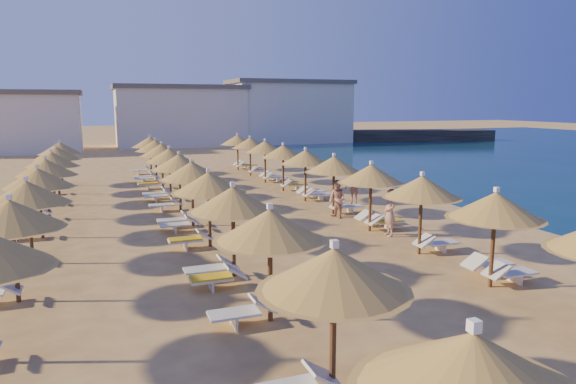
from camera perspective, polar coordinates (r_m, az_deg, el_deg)
name	(u,v)px	position (r m, az deg, el deg)	size (l,w,h in m)	color
ground	(305,246)	(18.95, 1.90, -5.97)	(220.00, 220.00, 0.00)	#D9B15F
jetty	(384,136)	(72.02, 10.58, 6.18)	(30.00, 4.00, 1.50)	black
hotel_blocks	(179,115)	(63.90, -12.04, 8.33)	(48.65, 11.56, 8.10)	beige
parasol_row_east	(334,165)	(23.92, 5.12, 2.97)	(2.71, 37.27, 2.88)	brown
parasol_row_west	(192,172)	(21.91, -10.66, 2.20)	(2.71, 37.27, 2.88)	brown
parasol_row_inland	(42,173)	(23.41, -25.64, 1.88)	(2.71, 26.90, 2.88)	brown
loungers	(225,214)	(22.78, -6.99, -2.44)	(15.43, 36.08, 0.66)	white
beachgoer_a	(390,213)	(20.47, 11.24, -2.26)	(0.68, 0.45, 1.88)	tan
beachgoer_c	(354,189)	(26.56, 7.31, 0.31)	(0.94, 0.39, 1.60)	tan
beachgoer_b	(337,199)	(23.35, 5.47, -0.81)	(0.84, 0.65, 1.73)	tan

